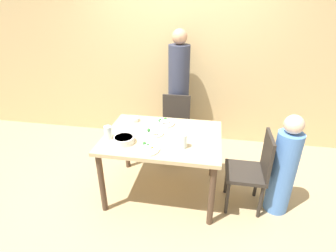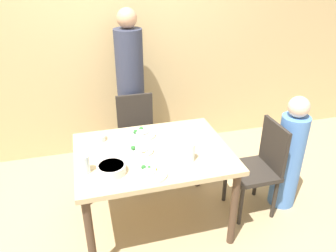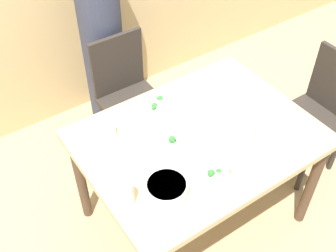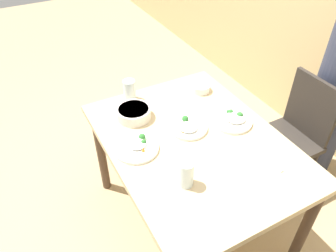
{
  "view_description": "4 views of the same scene",
  "coord_description": "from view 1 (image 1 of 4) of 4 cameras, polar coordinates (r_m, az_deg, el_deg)",
  "views": [
    {
      "loc": [
        0.48,
        -2.39,
        2.06
      ],
      "look_at": [
        0.06,
        0.03,
        0.85
      ],
      "focal_mm": 28.0,
      "sensor_mm": 36.0,
      "label": 1
    },
    {
      "loc": [
        -0.47,
        -2.19,
        2.11
      ],
      "look_at": [
        0.14,
        0.03,
        0.93
      ],
      "focal_mm": 35.0,
      "sensor_mm": 36.0,
      "label": 2
    },
    {
      "loc": [
        -1.02,
        -1.2,
        2.33
      ],
      "look_at": [
        -0.14,
        0.08,
        0.82
      ],
      "focal_mm": 45.0,
      "sensor_mm": 36.0,
      "label": 3
    },
    {
      "loc": [
        1.12,
        -0.77,
        1.95
      ],
      "look_at": [
        -0.14,
        -0.09,
        0.77
      ],
      "focal_mm": 35.0,
      "sensor_mm": 36.0,
      "label": 4
    }
  ],
  "objects": [
    {
      "name": "glass_water_short",
      "position": [
        2.53,
        3.29,
        -3.3
      ],
      "size": [
        0.07,
        0.07,
        0.14
      ],
      "color": "silver",
      "rests_on": "dining_table"
    },
    {
      "name": "chair_adult_spot",
      "position": [
        3.59,
        1.52,
        0.12
      ],
      "size": [
        0.4,
        0.4,
        0.87
      ],
      "color": "#2D2823",
      "rests_on": "ground_plane"
    },
    {
      "name": "plate_rice_adult",
      "position": [
        3.02,
        -0.85,
        0.78
      ],
      "size": [
        0.24,
        0.24,
        0.06
      ],
      "color": "white",
      "rests_on": "dining_table"
    },
    {
      "name": "wall_back",
      "position": [
        3.92,
        2.89,
        15.89
      ],
      "size": [
        10.0,
        0.06,
        2.7
      ],
      "color": "tan",
      "rests_on": "ground_plane"
    },
    {
      "name": "ground_plane",
      "position": [
        3.19,
        -1.1,
        -13.87
      ],
      "size": [
        10.0,
        10.0,
        0.0
      ],
      "primitive_type": "plane",
      "color": "tan"
    },
    {
      "name": "dining_table",
      "position": [
        2.81,
        -1.22,
        -3.65
      ],
      "size": [
        1.23,
        0.93,
        0.74
      ],
      "color": "tan",
      "rests_on": "ground_plane"
    },
    {
      "name": "plate_noodles",
      "position": [
        2.52,
        -4.62,
        -4.93
      ],
      "size": [
        0.24,
        0.24,
        0.06
      ],
      "color": "white",
      "rests_on": "dining_table"
    },
    {
      "name": "person_child",
      "position": [
        2.89,
        23.86,
        -8.51
      ],
      "size": [
        0.24,
        0.24,
        1.1
      ],
      "color": "#5184D1",
      "rests_on": "ground_plane"
    },
    {
      "name": "fork_steel",
      "position": [
        2.96,
        5.74,
        -0.2
      ],
      "size": [
        0.18,
        0.02,
        0.01
      ],
      "color": "silver",
      "rests_on": "dining_table"
    },
    {
      "name": "glass_water_tall",
      "position": [
        2.75,
        -12.93,
        -1.4
      ],
      "size": [
        0.08,
        0.08,
        0.14
      ],
      "color": "silver",
      "rests_on": "dining_table"
    },
    {
      "name": "bowl_curry",
      "position": [
        2.66,
        -9.58,
        -2.94
      ],
      "size": [
        0.21,
        0.21,
        0.06
      ],
      "color": "silver",
      "rests_on": "dining_table"
    },
    {
      "name": "bowl_rice_small",
      "position": [
        3.11,
        -7.59,
        1.52
      ],
      "size": [
        0.13,
        0.13,
        0.05
      ],
      "color": "white",
      "rests_on": "dining_table"
    },
    {
      "name": "plate_rice_child",
      "position": [
        2.8,
        -3.23,
        -1.48
      ],
      "size": [
        0.22,
        0.22,
        0.06
      ],
      "color": "white",
      "rests_on": "dining_table"
    },
    {
      "name": "person_adult",
      "position": [
        3.75,
        2.31,
        6.72
      ],
      "size": [
        0.29,
        0.29,
        1.7
      ],
      "color": "#33384C",
      "rests_on": "ground_plane"
    },
    {
      "name": "chair_child_spot",
      "position": [
        2.85,
        17.93,
        -8.91
      ],
      "size": [
        0.4,
        0.4,
        0.87
      ],
      "rotation": [
        0.0,
        0.0,
        -1.57
      ],
      "color": "#2D2823",
      "rests_on": "ground_plane"
    }
  ]
}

